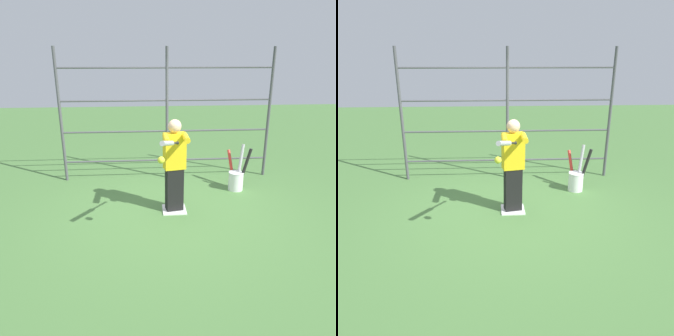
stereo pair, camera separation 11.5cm
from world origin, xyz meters
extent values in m
plane|color=#4C7A3D|center=(0.00, 0.00, 0.00)|extent=(24.00, 24.00, 0.00)
cube|color=white|center=(0.00, 0.00, 0.01)|extent=(0.40, 0.40, 0.02)
cylinder|color=#4C4C51|center=(-2.14, -1.60, 1.35)|extent=(0.06, 0.06, 2.69)
cylinder|color=#4C4C51|center=(0.00, -1.60, 1.35)|extent=(0.06, 0.06, 2.69)
cylinder|color=#4C4C51|center=(2.14, -1.60, 1.35)|extent=(0.06, 0.06, 2.69)
cylinder|color=#4C4C51|center=(0.00, -1.60, 0.40)|extent=(4.29, 0.04, 0.04)
cylinder|color=#4C4C51|center=(0.00, -1.60, 1.03)|extent=(4.29, 0.04, 0.04)
cylinder|color=#4C4C51|center=(0.00, -1.60, 1.66)|extent=(4.29, 0.04, 0.04)
cylinder|color=#4C4C51|center=(0.00, -1.60, 2.30)|extent=(4.29, 0.04, 0.04)
cube|color=black|center=(0.00, 0.00, 0.38)|extent=(0.31, 0.23, 0.76)
cube|color=yellow|center=(0.00, 0.00, 1.06)|extent=(0.38, 0.26, 0.60)
sphere|color=beige|center=(0.00, 0.00, 1.47)|extent=(0.21, 0.21, 0.21)
cylinder|color=yellow|center=(-0.15, 0.18, 1.33)|extent=(0.09, 0.42, 0.09)
cylinder|color=yellow|center=(0.15, 0.24, 1.33)|extent=(0.09, 0.42, 0.09)
sphere|color=black|center=(0.00, 0.42, 1.31)|extent=(0.05, 0.05, 0.05)
cylinder|color=black|center=(0.06, 0.59, 1.35)|extent=(0.14, 0.34, 0.11)
cylinder|color=#B2B2B7|center=(0.19, 1.00, 1.46)|extent=(0.23, 0.53, 0.19)
sphere|color=yellow|center=(0.28, 0.99, 1.23)|extent=(0.10, 0.10, 0.10)
cylinder|color=white|center=(-1.30, -0.80, 0.18)|extent=(0.28, 0.28, 0.36)
torus|color=white|center=(-1.30, -0.80, 0.36)|extent=(0.30, 0.30, 0.01)
cylinder|color=#B2B2B7|center=(-1.40, -0.93, 0.46)|extent=(0.21, 0.25, 0.85)
cylinder|color=black|center=(-1.45, -0.79, 0.44)|extent=(0.25, 0.09, 0.82)
cylinder|color=red|center=(-1.26, -1.05, 0.37)|extent=(0.12, 0.43, 0.69)
camera|label=1|loc=(0.51, 5.07, 2.54)|focal=35.00mm
camera|label=2|loc=(0.39, 5.08, 2.54)|focal=35.00mm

